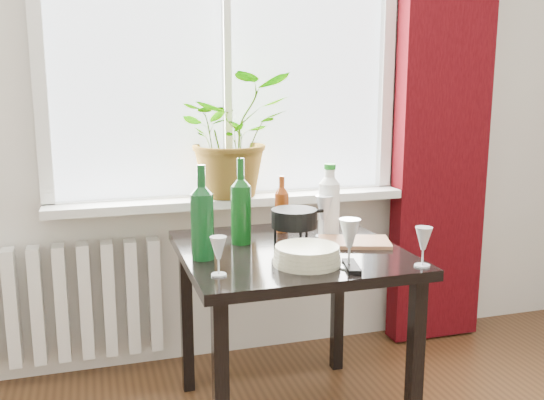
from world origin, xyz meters
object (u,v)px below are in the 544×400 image
object	(u,v)px
wineglass_back_left	(243,210)
wineglass_far_right	(423,246)
radiator	(74,302)
bottle_amber	(282,204)
cutting_board	(354,242)
fondue_pot	(294,227)
wine_bottle_right	(241,201)
wineglass_front_left	(219,256)
table	(290,271)
wineglass_back_center	(324,216)
plate_stack	(307,255)
wineglass_front_right	(349,243)
cleaning_bottle	(329,199)
tv_remote	(352,266)
potted_plant	(233,135)
wine_bottle_left	(202,211)

from	to	relation	value
wineglass_back_left	wineglass_far_right	bearing A→B (deg)	-56.11
radiator	bottle_amber	world-z (taller)	bottle_amber
cutting_board	fondue_pot	bearing A→B (deg)	163.47
wine_bottle_right	wineglass_front_left	size ratio (longest dim) A/B	2.55
bottle_amber	table	bearing A→B (deg)	-100.50
table	bottle_amber	size ratio (longest dim) A/B	3.40
wineglass_front_left	wineglass_far_right	bearing A→B (deg)	-8.78
bottle_amber	wineglass_back_center	bearing A→B (deg)	-45.24
plate_stack	fondue_pot	xyz separation A→B (m)	(0.04, 0.28, 0.04)
radiator	wineglass_front_right	distance (m)	1.42
cleaning_bottle	wine_bottle_right	bearing A→B (deg)	-176.37
wineglass_back_left	table	bearing A→B (deg)	-73.68
tv_remote	wineglass_back_left	bearing A→B (deg)	122.63
wineglass_front_right	wineglass_back_left	bearing A→B (deg)	108.76
table	plate_stack	bearing A→B (deg)	-92.51
wineglass_back_center	wineglass_front_right	bearing A→B (deg)	-99.73
wineglass_front_left	potted_plant	bearing A→B (deg)	73.36
bottle_amber	wineglass_back_left	bearing A→B (deg)	149.71
cutting_board	radiator	bearing A→B (deg)	150.18
potted_plant	cutting_board	xyz separation A→B (m)	(0.35, -0.62, -0.39)
wineglass_front_right	wineglass_front_left	xyz separation A→B (m)	(-0.46, 0.05, -0.02)
cleaning_bottle	fondue_pot	distance (m)	0.23
wineglass_front_right	wineglass_far_right	bearing A→B (deg)	-13.26
table	wine_bottle_right	size ratio (longest dim) A/B	2.40
bottle_amber	wineglass_far_right	world-z (taller)	bottle_amber
wine_bottle_left	wineglass_front_right	size ratio (longest dim) A/B	1.98
table	wine_bottle_left	bearing A→B (deg)	-173.86
wine_bottle_left	wineglass_back_left	xyz separation A→B (m)	(0.25, 0.39, -0.09)
radiator	wineglass_front_right	size ratio (longest dim) A/B	4.39
bottle_amber	wine_bottle_left	bearing A→B (deg)	-143.08
wineglass_front_right	wineglass_back_center	world-z (taller)	wineglass_back_center
wineglass_back_left	wineglass_front_left	xyz separation A→B (m)	(-0.24, -0.61, -0.02)
wine_bottle_right	cleaning_bottle	world-z (taller)	wine_bottle_right
table	wine_bottle_right	distance (m)	0.34
radiator	table	world-z (taller)	table
bottle_amber	cleaning_bottle	distance (m)	0.21
wineglass_back_left	wine_bottle_right	bearing A→B (deg)	-105.55
table	cleaning_bottle	size ratio (longest dim) A/B	2.69
tv_remote	plate_stack	bearing A→B (deg)	158.94
radiator	cutting_board	xyz separation A→B (m)	(1.12, -0.64, 0.37)
wine_bottle_left	fondue_pot	xyz separation A→B (m)	(0.39, 0.10, -0.11)
wineglass_front_right	tv_remote	xyz separation A→B (m)	(0.01, -0.01, -0.08)
wineglass_back_left	fondue_pot	xyz separation A→B (m)	(0.14, -0.30, -0.01)
wineglass_front_right	wineglass_back_center	size ratio (longest dim) A/B	0.99
wineglass_front_left	cleaning_bottle	bearing A→B (deg)	35.57
table	fondue_pot	size ratio (longest dim) A/B	3.99
table	tv_remote	world-z (taller)	tv_remote
wine_bottle_right	fondue_pot	xyz separation A→B (m)	(0.20, -0.07, -0.11)
potted_plant	cleaning_bottle	distance (m)	0.60
radiator	wineglass_far_right	world-z (taller)	wineglass_far_right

